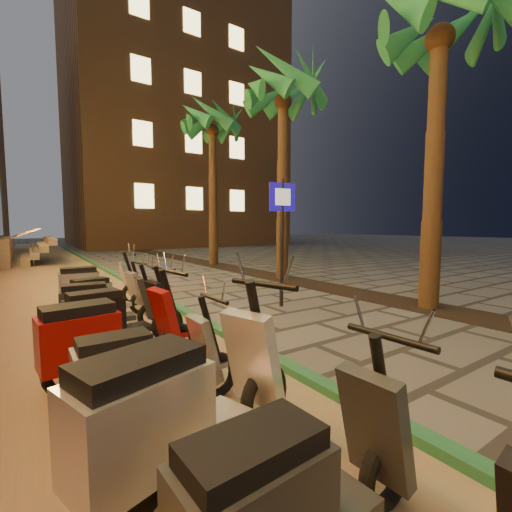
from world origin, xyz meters
TOP-DOWN VIEW (x-y plane):
  - ground at (0.00, 0.00)m, footprint 120.00×120.00m
  - parking_strip at (-2.60, 10.00)m, footprint 3.40×60.00m
  - green_curb at (-0.90, 10.00)m, footprint 0.18×60.00m
  - planting_strip at (3.60, 5.00)m, footprint 1.20×40.00m
  - apartment_block at (9.00, 32.00)m, footprint 18.00×16.06m
  - palm_b at (3.60, 2.00)m, footprint 2.97×3.02m
  - palm_c at (3.60, 7.00)m, footprint 2.97×3.02m
  - palm_d at (3.60, 12.00)m, footprint 2.97×3.02m
  - pedestrian_sign at (1.10, 3.86)m, footprint 0.59×0.15m
  - scooter_4 at (-2.45, -0.76)m, footprint 1.60×0.56m
  - scooter_5 at (-2.66, 0.10)m, footprint 1.84×0.97m
  - scooter_6 at (-2.63, 1.06)m, footprint 1.50×0.53m
  - scooter_7 at (-2.76, 1.94)m, footprint 1.74×0.67m
  - scooter_8 at (-2.49, 2.93)m, footprint 1.64×0.65m
  - scooter_9 at (-2.49, 3.77)m, footprint 1.59×0.61m
  - scooter_10 at (-2.31, 4.69)m, footprint 1.51×0.70m
  - scooter_11 at (-2.33, 5.71)m, footprint 1.68×0.59m

SIDE VIEW (x-z plane):
  - ground at x=0.00m, z-range 0.00..0.00m
  - parking_strip at x=-2.60m, z-range 0.00..0.01m
  - planting_strip at x=3.60m, z-range 0.00..0.02m
  - green_curb at x=-0.90m, z-range 0.00..0.10m
  - scooter_10 at x=-2.31m, z-range -0.07..0.99m
  - scooter_6 at x=-2.63m, z-range -0.07..0.99m
  - scooter_9 at x=-2.49m, z-range -0.07..1.04m
  - scooter_4 at x=-2.45m, z-range -0.07..1.05m
  - scooter_8 at x=-2.49m, z-range -0.08..1.08m
  - scooter_11 at x=-2.33m, z-range -0.08..1.11m
  - scooter_7 at x=-2.76m, z-range -0.08..1.14m
  - scooter_5 at x=-2.66m, z-range -0.09..1.22m
  - pedestrian_sign at x=1.10m, z-range 0.40..3.12m
  - palm_b at x=3.60m, z-range 2.18..8.84m
  - palm_c at x=3.60m, z-range 2.27..9.18m
  - palm_d at x=3.60m, z-range 2.36..9.53m
  - apartment_block at x=9.00m, z-range 0.00..25.00m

